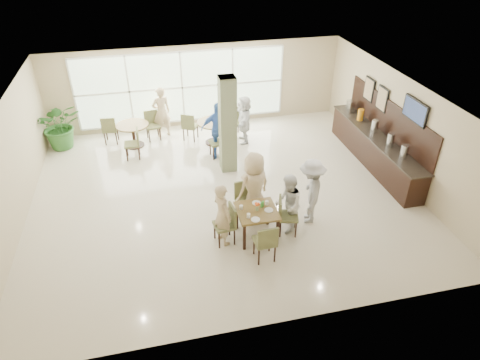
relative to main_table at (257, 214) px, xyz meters
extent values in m
plane|color=beige|center=(-0.41, 1.99, -0.65)|extent=(10.00, 10.00, 0.00)
plane|color=white|center=(-0.41, 1.99, 2.15)|extent=(10.00, 10.00, 0.00)
plane|color=#C1B08B|center=(-0.41, 6.49, 0.75)|extent=(10.00, 0.00, 10.00)
plane|color=#C1B08B|center=(-0.41, -2.51, 0.75)|extent=(10.00, 0.00, 10.00)
plane|color=#C1B08B|center=(-5.41, 1.99, 0.75)|extent=(0.00, 9.00, 9.00)
plane|color=#C1B08B|center=(4.59, 1.99, 0.75)|extent=(0.00, 9.00, 9.00)
plane|color=silver|center=(-0.91, 6.46, 0.75)|extent=(7.00, 0.00, 7.00)
cube|color=#687451|center=(-0.01, 3.19, 0.75)|extent=(0.45, 0.45, 2.80)
cube|color=brown|center=(0.00, 0.00, 0.07)|extent=(0.91, 0.91, 0.05)
cube|color=black|center=(-0.38, -0.38, -0.30)|extent=(0.06, 0.06, 0.70)
cube|color=black|center=(0.38, -0.38, -0.30)|extent=(0.06, 0.06, 0.70)
cube|color=black|center=(-0.38, 0.38, -0.30)|extent=(0.06, 0.06, 0.70)
cube|color=black|center=(0.38, 0.38, -0.30)|extent=(0.06, 0.06, 0.70)
cylinder|color=brown|center=(-2.68, 5.29, 0.08)|extent=(1.03, 1.03, 0.04)
cylinder|color=black|center=(-2.68, 5.29, -0.30)|extent=(0.10, 0.10, 0.71)
cylinder|color=black|center=(-2.68, 5.29, -0.64)|extent=(0.60, 0.60, 0.03)
cylinder|color=brown|center=(-0.12, 4.92, 0.08)|extent=(1.08, 1.08, 0.04)
cylinder|color=black|center=(-0.12, 4.92, -0.30)|extent=(0.10, 0.10, 0.71)
cylinder|color=black|center=(-0.12, 4.92, -0.64)|extent=(0.60, 0.60, 0.03)
cylinder|color=white|center=(-0.25, -0.21, 0.15)|extent=(0.08, 0.08, 0.10)
cylinder|color=white|center=(-0.34, 0.13, 0.15)|extent=(0.08, 0.08, 0.10)
cylinder|color=white|center=(0.28, 0.17, 0.15)|extent=(0.08, 0.08, 0.10)
cylinder|color=white|center=(-0.12, -0.33, 0.11)|extent=(0.20, 0.20, 0.01)
cylinder|color=white|center=(0.06, 0.27, 0.11)|extent=(0.20, 0.20, 0.01)
cylinder|color=white|center=(0.26, -0.06, 0.11)|extent=(0.20, 0.20, 0.01)
cylinder|color=#99B27F|center=(0.00, 0.00, 0.16)|extent=(0.07, 0.07, 0.12)
sphere|color=#FF5815|center=(0.03, 0.00, 0.27)|extent=(0.07, 0.07, 0.07)
sphere|color=#FF5815|center=(-0.02, 0.03, 0.27)|extent=(0.07, 0.07, 0.07)
sphere|color=#FF5815|center=(-0.01, -0.03, 0.27)|extent=(0.07, 0.07, 0.07)
cube|color=green|center=(0.15, 0.10, 0.17)|extent=(0.09, 0.08, 0.15)
cube|color=black|center=(4.27, 2.49, -0.20)|extent=(0.60, 4.60, 0.90)
cube|color=black|center=(4.27, 2.49, 0.27)|extent=(0.64, 4.70, 0.04)
cube|color=black|center=(4.56, 2.49, 0.80)|extent=(0.04, 4.60, 1.00)
cylinder|color=silver|center=(4.27, 1.09, 0.49)|extent=(0.20, 0.20, 0.40)
cylinder|color=silver|center=(4.27, 1.79, 0.49)|extent=(0.20, 0.20, 0.40)
cylinder|color=silver|center=(4.27, 2.69, 0.49)|extent=(0.20, 0.20, 0.40)
cylinder|color=orange|center=(4.27, 3.59, 0.47)|extent=(0.18, 0.18, 0.36)
cube|color=silver|center=(4.27, 4.29, 0.47)|extent=(0.18, 0.30, 0.36)
cube|color=black|center=(4.53, 1.39, 1.50)|extent=(0.06, 1.00, 0.58)
cube|color=#7F99CC|center=(4.50, 1.39, 1.50)|extent=(0.01, 0.92, 0.50)
cube|color=black|center=(4.54, 2.99, 1.20)|extent=(0.04, 0.55, 0.70)
cube|color=brown|center=(4.51, 2.99, 1.20)|extent=(0.01, 0.47, 0.62)
cube|color=black|center=(4.54, 3.79, 1.20)|extent=(0.04, 0.55, 0.70)
cube|color=brown|center=(4.51, 3.79, 1.20)|extent=(0.01, 0.47, 0.62)
imported|color=#316C2B|center=(-4.88, 5.72, 0.12)|extent=(1.51, 1.51, 1.53)
imported|color=#C9B086|center=(-0.80, 0.00, 0.12)|extent=(0.56, 0.66, 1.54)
imported|color=#C9B086|center=(0.12, 0.73, 0.24)|extent=(0.99, 0.79, 1.79)
imported|color=white|center=(0.77, 0.09, 0.09)|extent=(0.71, 0.83, 1.48)
imported|color=#ADACAF|center=(1.41, 0.32, 0.19)|extent=(0.95, 1.23, 1.68)
imported|color=#4373C9|center=(-0.15, 3.99, 0.23)|extent=(1.16, 0.87, 1.77)
imported|color=white|center=(0.85, 4.81, 0.13)|extent=(0.85, 1.53, 1.56)
imported|color=#C9B086|center=(-1.71, 5.81, 0.21)|extent=(0.71, 0.56, 1.71)
camera|label=1|loc=(-2.12, -7.50, 5.86)|focal=32.00mm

